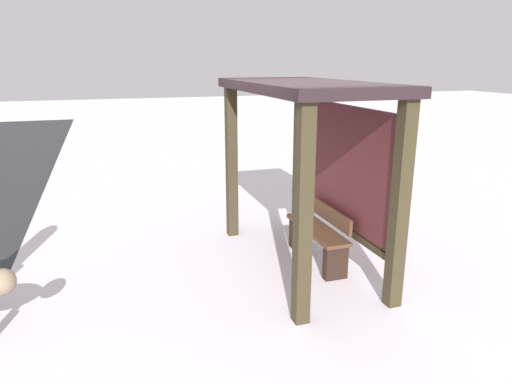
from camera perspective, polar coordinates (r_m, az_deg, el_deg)
The scene contains 3 objects.
ground_plane at distance 6.33m, azimuth 5.25°, elevation -8.70°, with size 60.00×60.00×0.00m, color white.
bus_shelter at distance 5.90m, azimuth 7.22°, elevation 7.28°, with size 2.94×1.39×2.38m.
bench_left_inside at distance 6.29m, azimuth 7.66°, elevation -5.25°, with size 1.30×0.35×0.76m.
Camera 1 is at (5.27, -2.33, 2.62)m, focal length 32.57 mm.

